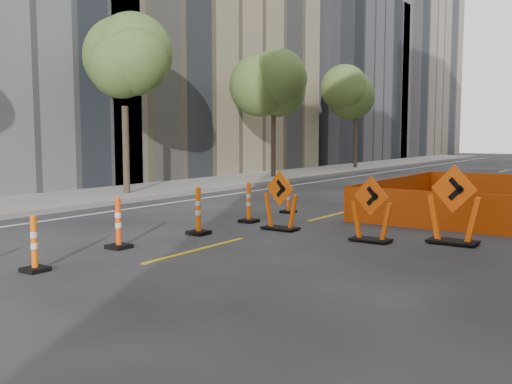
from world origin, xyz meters
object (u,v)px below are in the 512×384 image
Objects in this scene: chevron_sign_left at (281,200)px; chevron_sign_center at (371,209)px; channelizer_5 at (198,210)px; chevron_sign_right at (454,205)px; channelizer_3 at (34,243)px; channelizer_4 at (118,223)px; channelizer_7 at (288,196)px; channelizer_6 at (249,202)px.

chevron_sign_center is at bearing 7.75° from chevron_sign_left.
chevron_sign_right is at bearing 22.34° from channelizer_5.
channelizer_5 reaches higher than channelizer_3.
channelizer_4 is 0.63× the size of chevron_sign_right.
chevron_sign_right reaches higher than channelizer_7.
channelizer_6 is at bearing 92.40° from channelizer_5.
channelizer_5 is at bearing 82.23° from channelizer_4.
channelizer_7 is at bearing 92.24° from channelizer_6.
channelizer_4 is 4.26m from channelizer_6.
channelizer_3 is 0.67× the size of chevron_sign_left.
channelizer_4 is at bearing -92.70° from channelizer_6.
channelizer_4 is 2.15m from channelizer_5.
channelizer_7 is at bearing 130.14° from chevron_sign_left.
channelizer_6 is (-0.13, 6.38, 0.05)m from channelizer_3.
channelizer_3 is 4.26m from channelizer_5.
chevron_sign_right is at bearing -0.33° from channelizer_6.
chevron_sign_left is at bearing -174.90° from chevron_sign_center.
channelizer_6 is 1.10× the size of channelizer_7.
channelizer_4 is at bearing -99.23° from chevron_sign_left.
channelizer_6 reaches higher than channelizer_4.
channelizer_5 is at bearing -148.80° from chevron_sign_center.
channelizer_6 is 0.74× the size of chevron_sign_left.
channelizer_7 is (-0.17, 4.26, -0.07)m from channelizer_5.
channelizer_4 is at bearing -97.77° from channelizer_5.
channelizer_4 is 4.02m from chevron_sign_left.
channelizer_4 is at bearing -130.60° from chevron_sign_right.
channelizer_3 is 8.14m from chevron_sign_right.
channelizer_5 is 4.26m from channelizer_7.
channelizer_7 is (0.12, 6.38, -0.04)m from channelizer_4.
chevron_sign_center is 1.68m from chevron_sign_right.
channelizer_5 is 1.05× the size of channelizer_6.
chevron_sign_left is at bearing 52.85° from channelizer_5.
chevron_sign_left is (1.38, -2.66, 0.23)m from channelizer_7.
channelizer_5 reaches higher than channelizer_7.
chevron_sign_right is (5.07, 6.35, 0.35)m from channelizer_3.
chevron_sign_left reaches higher than channelizer_7.
channelizer_6 is at bearing 170.39° from chevron_sign_left.
channelizer_5 is at bearing -87.60° from channelizer_6.
channelizer_5 is 1.15× the size of channelizer_7.
channelizer_3 is 6.67m from chevron_sign_center.
channelizer_3 is 0.99× the size of channelizer_7.
chevron_sign_center reaches higher than channelizer_5.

